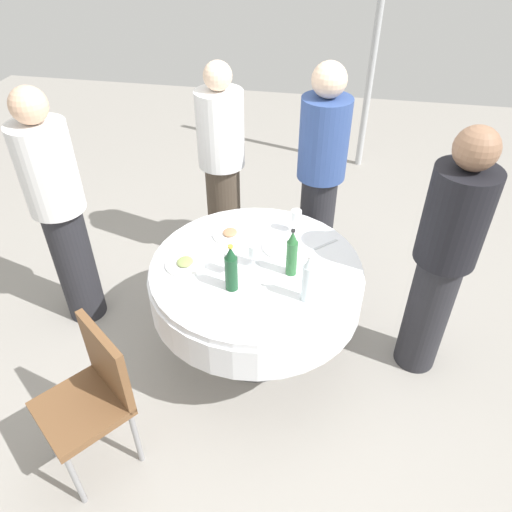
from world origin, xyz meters
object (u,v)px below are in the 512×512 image
bottle_green_far (292,254)px  person_front (60,212)px  bottle_clear_near (308,280)px  wine_glass_rear (296,217)px  wine_glass_left (230,258)px  plate_north (281,247)px  bottle_dark_green_front (231,269)px  person_outer (444,257)px  person_near (222,167)px  wine_glass_outer (254,251)px  plate_mid (230,234)px  chair_rear (93,391)px  dining_table (256,284)px  plate_south (185,264)px  person_far (321,175)px

bottle_green_far → person_front: size_ratio=0.18×
bottle_clear_near → wine_glass_rear: size_ratio=1.85×
wine_glass_left → plate_north: size_ratio=0.67×
bottle_dark_green_front → person_outer: size_ratio=0.18×
plate_north → person_near: person_near is taller
bottle_dark_green_front → wine_glass_outer: bearing=159.5°
plate_mid → plate_north: bearing=77.9°
wine_glass_outer → wine_glass_left: 0.16m
person_near → chair_rear: bearing=-121.4°
bottle_dark_green_front → plate_mid: (-0.48, -0.12, -0.12)m
wine_glass_left → person_near: size_ratio=0.10×
dining_table → wine_glass_left: (0.10, -0.13, 0.26)m
wine_glass_outer → plate_mid: size_ratio=0.66×
plate_mid → chair_rear: (1.13, -0.45, -0.23)m
plate_south → person_front: size_ratio=0.14×
bottle_clear_near → wine_glass_outer: size_ratio=2.02×
bottle_dark_green_front → wine_glass_rear: bottle_dark_green_front is taller
bottle_clear_near → plate_south: (-0.16, -0.73, -0.13)m
person_front → bottle_dark_green_front: bearing=-100.8°
plate_north → chair_rear: 1.33m
bottle_dark_green_front → bottle_clear_near: bearing=87.8°
wine_glass_outer → bottle_clear_near: bearing=53.7°
person_near → person_front: person_front is taller
wine_glass_outer → plate_south: bearing=-78.5°
wine_glass_left → wine_glass_rear: wine_glass_rear is taller
chair_rear → wine_glass_left: bearing=-87.4°
bottle_dark_green_front → person_far: 1.21m
bottle_clear_near → person_near: (-1.21, -0.76, -0.04)m
bottle_green_far → bottle_dark_green_front: bearing=-58.3°
chair_rear → wine_glass_outer: bearing=-89.5°
bottle_clear_near → wine_glass_left: 0.47m
bottle_clear_near → person_far: bearing=-178.8°
wine_glass_left → plate_south: (-0.02, -0.28, -0.10)m
dining_table → plate_mid: plate_mid is taller
bottle_green_far → person_outer: size_ratio=0.19×
bottle_dark_green_front → plate_north: size_ratio=1.26×
wine_glass_rear → plate_north: wine_glass_rear is taller
bottle_green_far → wine_glass_rear: size_ratio=1.91×
bottle_green_far → bottle_clear_near: 0.23m
wine_glass_outer → wine_glass_left: bearing=-49.8°
bottle_clear_near → chair_rear: 1.22m
plate_south → person_near: 1.05m
chair_rear → person_far: bearing=-80.7°
person_near → bottle_clear_near: bearing=-82.2°
bottle_dark_green_front → chair_rear: bottle_dark_green_front is taller
plate_north → person_near: size_ratio=0.14×
plate_south → plate_north: 0.59m
bottle_green_far → wine_glass_outer: (-0.04, -0.22, -0.04)m
bottle_green_far → plate_north: bottle_green_far is taller
person_outer → dining_table: bearing=-90.0°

